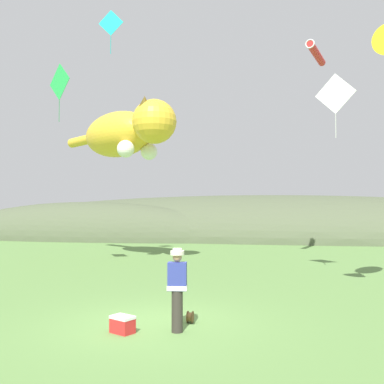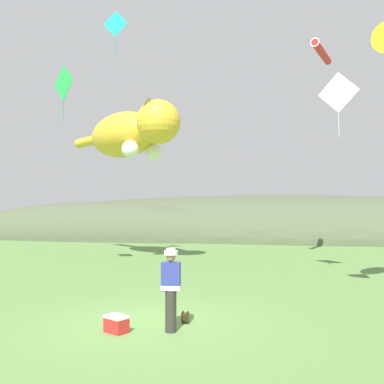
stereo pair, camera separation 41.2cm
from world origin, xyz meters
TOP-DOWN VIEW (x-y plane):
  - ground_plane at (0.00, 0.00)m, footprint 120.00×120.00m
  - distant_hill_ridge at (-2.13, 28.68)m, footprint 63.65×15.32m
  - festival_attendant at (0.67, -0.50)m, footprint 0.46×0.32m
  - kite_spool at (0.77, 0.28)m, footprint 0.13×0.27m
  - picnic_cooler at (-0.45, -0.81)m, footprint 0.58×0.50m
  - kite_giant_cat at (-5.06, 11.09)m, footprint 7.88×5.81m
  - kite_tube_streamer at (4.48, 12.31)m, footprint 1.16×2.96m
  - kite_diamond_white at (4.78, 7.10)m, footprint 1.41×0.59m
  - kite_diamond_teal at (-5.30, 9.70)m, footprint 1.26×0.08m
  - kite_diamond_green at (-6.21, 6.56)m, footprint 1.34×0.79m

SIDE VIEW (x-z plane):
  - ground_plane at x=0.00m, z-range 0.00..0.00m
  - distant_hill_ridge at x=-2.13m, z-range -3.87..3.87m
  - kite_spool at x=0.77m, z-range 0.00..0.27m
  - picnic_cooler at x=-0.45m, z-range 0.00..0.36m
  - festival_attendant at x=0.67m, z-range 0.07..1.84m
  - kite_giant_cat at x=-5.06m, z-range 5.11..7.88m
  - kite_diamond_white at x=4.78m, z-range 5.69..8.11m
  - kite_diamond_green at x=-6.21m, z-range 6.67..9.12m
  - kite_tube_streamer at x=4.48m, z-range 10.10..10.54m
  - kite_diamond_teal at x=-5.30m, z-range 10.57..12.74m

